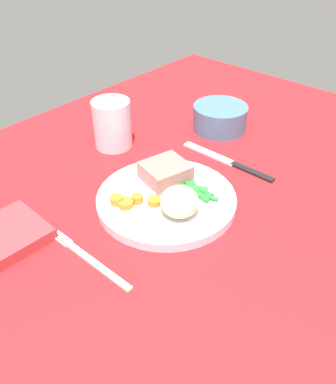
# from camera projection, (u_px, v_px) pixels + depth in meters

# --- Properties ---
(dining_table) EXTENTS (1.20, 0.90, 0.02)m
(dining_table) POSITION_uv_depth(u_px,v_px,m) (180.00, 199.00, 0.72)
(dining_table) COLOR red
(dining_table) RESTS_ON ground
(dinner_plate) EXTENTS (0.23, 0.23, 0.02)m
(dinner_plate) POSITION_uv_depth(u_px,v_px,m) (168.00, 201.00, 0.68)
(dinner_plate) COLOR white
(dinner_plate) RESTS_ON dining_table
(meat_portion) EXTENTS (0.09, 0.09, 0.03)m
(meat_portion) POSITION_uv_depth(u_px,v_px,m) (164.00, 173.00, 0.71)
(meat_portion) COLOR #B2756B
(meat_portion) RESTS_ON dinner_plate
(mashed_potatoes) EXTENTS (0.06, 0.06, 0.05)m
(mashed_potatoes) POSITION_uv_depth(u_px,v_px,m) (179.00, 202.00, 0.63)
(mashed_potatoes) COLOR beige
(mashed_potatoes) RESTS_ON dinner_plate
(carrot_slices) EXTENTS (0.06, 0.07, 0.01)m
(carrot_slices) POSITION_uv_depth(u_px,v_px,m) (132.00, 201.00, 0.66)
(carrot_slices) COLOR orange
(carrot_slices) RESTS_ON dinner_plate
(green_beans) EXTENTS (0.06, 0.10, 0.01)m
(green_beans) POSITION_uv_depth(u_px,v_px,m) (193.00, 189.00, 0.69)
(green_beans) COLOR #2D8C38
(green_beans) RESTS_ON dinner_plate
(fork) EXTENTS (0.01, 0.17, 0.00)m
(fork) POSITION_uv_depth(u_px,v_px,m) (90.00, 260.00, 0.58)
(fork) COLOR silver
(fork) RESTS_ON dining_table
(knife) EXTENTS (0.02, 0.21, 0.01)m
(knife) POSITION_uv_depth(u_px,v_px,m) (229.00, 162.00, 0.79)
(knife) COLOR black
(knife) RESTS_ON dining_table
(water_glass) EXTENTS (0.08, 0.08, 0.10)m
(water_glass) POSITION_uv_depth(u_px,v_px,m) (113.00, 127.00, 0.82)
(water_glass) COLOR silver
(water_glass) RESTS_ON dining_table
(salad_bowl) EXTENTS (0.12, 0.12, 0.05)m
(salad_bowl) POSITION_uv_depth(u_px,v_px,m) (220.00, 116.00, 0.89)
(salad_bowl) COLOR #4C7299
(salad_bowl) RESTS_ON dining_table
(napkin) EXTENTS (0.11, 0.11, 0.02)m
(napkin) POSITION_uv_depth(u_px,v_px,m) (7.00, 235.00, 0.61)
(napkin) COLOR #B2383D
(napkin) RESTS_ON dining_table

